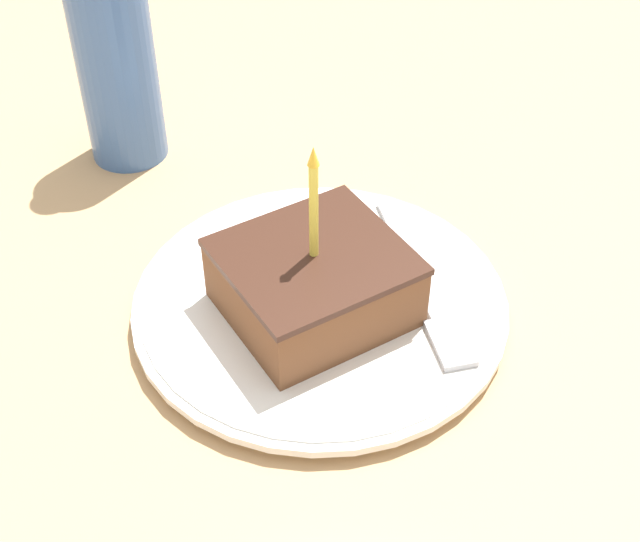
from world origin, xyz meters
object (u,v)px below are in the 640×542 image
(fork, at_px, (425,289))
(bottle, at_px, (116,63))
(plate, at_px, (320,304))
(cake_slice, at_px, (319,280))

(fork, relative_size, bottle, 0.81)
(plate, relative_size, cake_slice, 1.97)
(plate, bearing_deg, bottle, -172.04)
(cake_slice, bearing_deg, bottle, -173.46)
(plate, distance_m, fork, 0.08)
(cake_slice, distance_m, fork, 0.08)
(cake_slice, xyz_separation_m, bottle, (-0.27, -0.03, 0.05))
(fork, distance_m, bottle, 0.32)
(plate, height_order, fork, fork)
(plate, height_order, cake_slice, cake_slice)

